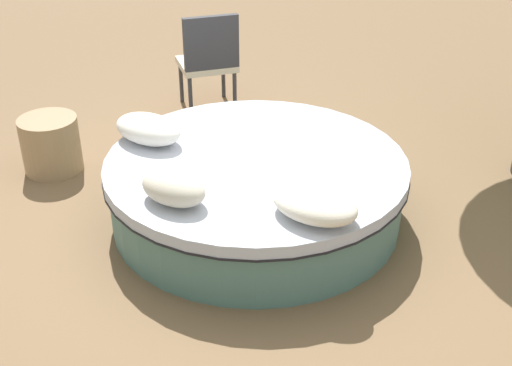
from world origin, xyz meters
name	(u,v)px	position (x,y,z in m)	size (l,w,h in m)	color
ground_plane	(256,216)	(0.00, 0.00, 0.00)	(16.00, 16.00, 0.00)	brown
round_bed	(256,188)	(0.00, 0.00, 0.25)	(2.16, 2.16, 0.48)	#4C726B
throw_pillow_0	(148,129)	(-0.82, -0.20, 0.58)	(0.55, 0.33, 0.21)	white
throw_pillow_1	(173,188)	(-0.11, -0.76, 0.58)	(0.46, 0.29, 0.20)	beige
throw_pillow_2	(315,204)	(0.71, -0.42, 0.57)	(0.55, 0.38, 0.18)	silver
patio_chair	(209,57)	(-1.45, 1.36, 0.56)	(0.72, 0.72, 0.98)	#333338
side_table	(51,144)	(-1.80, -0.33, 0.23)	(0.47, 0.47, 0.46)	#997A56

